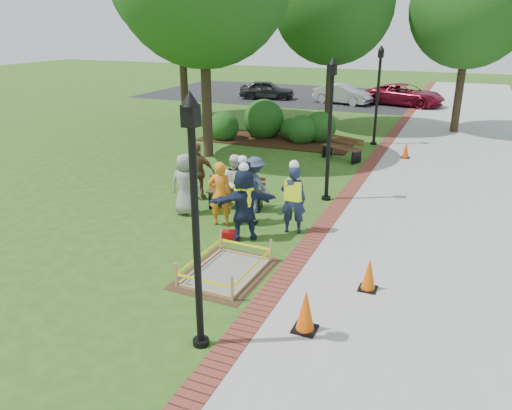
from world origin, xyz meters
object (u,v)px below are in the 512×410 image
at_px(cone_front, 306,311).
at_px(lamp_near, 195,208).
at_px(bench_near, 236,198).
at_px(hivis_worker_c, 243,190).
at_px(wet_concrete_pad, 226,264).
at_px(hivis_worker_a, 244,202).
at_px(hivis_worker_b, 293,197).

relative_size(cone_front, lamp_near, 0.19).
distance_m(bench_near, hivis_worker_c, 1.35).
height_order(wet_concrete_pad, bench_near, bench_near).
bearing_deg(hivis_worker_a, cone_front, -50.93).
height_order(bench_near, cone_front, bench_near).
bearing_deg(lamp_near, hivis_worker_c, 106.72).
bearing_deg(hivis_worker_b, wet_concrete_pad, -102.02).
relative_size(cone_front, hivis_worker_b, 0.43).
bearing_deg(wet_concrete_pad, hivis_worker_b, 77.98).
bearing_deg(lamp_near, cone_front, 35.15).
distance_m(hivis_worker_b, hivis_worker_c, 1.45).
bearing_deg(hivis_worker_c, hivis_worker_a, -64.28).
height_order(cone_front, hivis_worker_c, hivis_worker_c).
height_order(cone_front, hivis_worker_a, hivis_worker_a).
bearing_deg(hivis_worker_b, lamp_near, -88.47).
relative_size(wet_concrete_pad, bench_near, 1.36).
relative_size(cone_front, hivis_worker_a, 0.41).
relative_size(wet_concrete_pad, cone_front, 2.86).
xyz_separation_m(lamp_near, hivis_worker_b, (-0.14, 5.20, -1.52)).
height_order(bench_near, hivis_worker_b, hivis_worker_b).
bearing_deg(lamp_near, hivis_worker_a, 104.51).
distance_m(cone_front, lamp_near, 2.79).
bearing_deg(bench_near, wet_concrete_pad, -68.08).
xyz_separation_m(wet_concrete_pad, bench_near, (-1.54, 3.82, 0.05)).
height_order(hivis_worker_a, hivis_worker_b, hivis_worker_a).
height_order(hivis_worker_b, hivis_worker_c, hivis_worker_b).
xyz_separation_m(cone_front, lamp_near, (-1.51, -1.07, 2.08)).
xyz_separation_m(cone_front, hivis_worker_b, (-1.65, 4.13, 0.56)).
relative_size(lamp_near, hivis_worker_a, 2.13).
distance_m(lamp_near, hivis_worker_c, 5.73).
relative_size(bench_near, lamp_near, 0.41).
relative_size(wet_concrete_pad, hivis_worker_a, 1.18).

